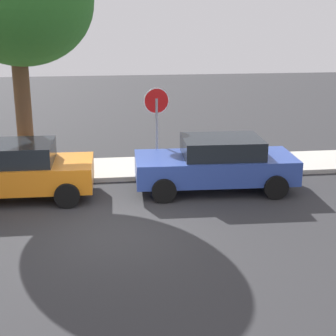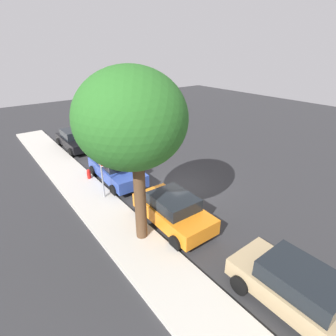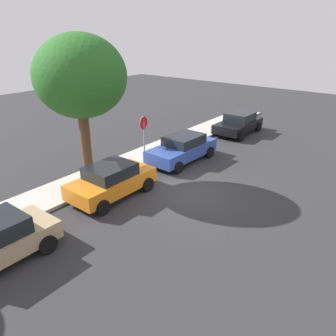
{
  "view_description": "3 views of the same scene",
  "coord_description": "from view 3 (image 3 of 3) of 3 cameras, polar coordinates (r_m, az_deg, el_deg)",
  "views": [
    {
      "loc": [
        -0.1,
        -10.81,
        4.7
      ],
      "look_at": [
        1.46,
        1.45,
        0.96
      ],
      "focal_mm": 55.0,
      "sensor_mm": 36.0,
      "label": 1
    },
    {
      "loc": [
        -9.85,
        8.43,
        7.27
      ],
      "look_at": [
        -0.08,
        0.91,
        1.49
      ],
      "focal_mm": 28.0,
      "sensor_mm": 36.0,
      "label": 2
    },
    {
      "loc": [
        -11.1,
        -7.44,
        6.86
      ],
      "look_at": [
        0.3,
        1.41,
        0.7
      ],
      "focal_mm": 35.0,
      "sensor_mm": 36.0,
      "label": 3
    }
  ],
  "objects": [
    {
      "name": "ground_plane",
      "position": [
        15.02,
        3.55,
        -4.11
      ],
      "size": [
        60.0,
        60.0,
        0.0
      ],
      "primitive_type": "plane",
      "color": "#2D2D30"
    },
    {
      "name": "sidewalk_curb",
      "position": [
        17.65,
        -8.51,
        0.22
      ],
      "size": [
        32.0,
        2.15,
        0.14
      ],
      "primitive_type": "cube",
      "color": "beige",
      "rests_on": "ground_plane"
    },
    {
      "name": "stop_sign",
      "position": [
        17.66,
        -4.22,
        6.39
      ],
      "size": [
        0.75,
        0.12,
        2.63
      ],
      "color": "gray",
      "rests_on": "ground_plane"
    },
    {
      "name": "parked_car_blue",
      "position": [
        18.2,
        2.51,
        3.48
      ],
      "size": [
        4.39,
        2.13,
        1.47
      ],
      "color": "#2D479E",
      "rests_on": "ground_plane"
    },
    {
      "name": "parked_car_orange",
      "position": [
        14.5,
        -9.81,
        -2.13
      ],
      "size": [
        3.95,
        2.06,
        1.48
      ],
      "color": "orange",
      "rests_on": "ground_plane"
    },
    {
      "name": "parked_car_black",
      "position": [
        23.75,
        12.19,
        7.65
      ],
      "size": [
        4.17,
        2.13,
        1.46
      ],
      "color": "black",
      "rests_on": "ground_plane"
    },
    {
      "name": "street_tree_near_corner",
      "position": [
        14.71,
        -14.97,
        15.0
      ],
      "size": [
        3.91,
        3.91,
        6.77
      ],
      "color": "#513823",
      "rests_on": "ground_plane"
    },
    {
      "name": "fire_hydrant",
      "position": [
        19.81,
        1.13,
        3.95
      ],
      "size": [
        0.3,
        0.22,
        0.72
      ],
      "color": "red",
      "rests_on": "ground_plane"
    }
  ]
}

